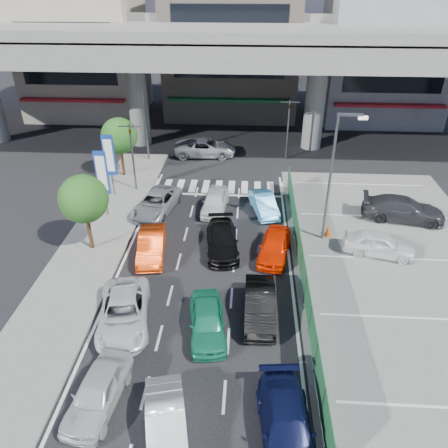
# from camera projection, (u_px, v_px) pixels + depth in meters

# --- Properties ---
(ground) EXTENTS (120.00, 120.00, 0.00)m
(ground) POSITION_uv_depth(u_px,v_px,m) (201.00, 297.00, 22.60)
(ground) COLOR black
(ground) RESTS_ON ground
(parking_lot) EXTENTS (12.00, 28.00, 0.06)m
(parking_lot) POSITION_uv_depth(u_px,v_px,m) (406.00, 280.00, 23.71)
(parking_lot) COLOR #5F5F5D
(parking_lot) RESTS_ON ground
(sidewalk_left) EXTENTS (4.00, 30.00, 0.12)m
(sidewalk_left) POSITION_uv_depth(u_px,v_px,m) (93.00, 248.00, 26.37)
(sidewalk_left) COLOR #5F5F5D
(sidewalk_left) RESTS_ON ground
(fence_run) EXTENTS (0.16, 22.00, 1.80)m
(fence_run) POSITION_uv_depth(u_px,v_px,m) (303.00, 275.00, 22.71)
(fence_run) COLOR #216137
(fence_run) RESTS_ON ground
(expressway) EXTENTS (64.00, 14.00, 10.75)m
(expressway) POSITION_uv_depth(u_px,v_px,m) (226.00, 47.00, 36.94)
(expressway) COLOR slate
(expressway) RESTS_ON ground
(building_west) EXTENTS (12.00, 10.90, 13.00)m
(building_west) POSITION_uv_depth(u_px,v_px,m) (85.00, 53.00, 47.50)
(building_west) COLOR gray
(building_west) RESTS_ON ground
(building_center) EXTENTS (14.00, 10.90, 15.00)m
(building_center) POSITION_uv_depth(u_px,v_px,m) (232.00, 43.00, 46.99)
(building_center) COLOR gray
(building_center) RESTS_ON ground
(building_east) EXTENTS (12.00, 10.90, 12.00)m
(building_east) POSITION_uv_depth(u_px,v_px,m) (382.00, 61.00, 46.06)
(building_east) COLOR slate
(building_east) RESTS_ON ground
(traffic_light_left) EXTENTS (1.60, 1.24, 5.20)m
(traffic_light_left) POSITION_uv_depth(u_px,v_px,m) (131.00, 141.00, 31.19)
(traffic_light_left) COLOR #595B60
(traffic_light_left) RESTS_ON ground
(traffic_light_right) EXTENTS (1.60, 1.24, 5.20)m
(traffic_light_right) POSITION_uv_depth(u_px,v_px,m) (289.00, 115.00, 36.56)
(traffic_light_right) COLOR #595B60
(traffic_light_right) RESTS_ON ground
(street_lamp_right) EXTENTS (1.65, 0.22, 8.00)m
(street_lamp_right) POSITION_uv_depth(u_px,v_px,m) (334.00, 169.00, 24.91)
(street_lamp_right) COLOR #595B60
(street_lamp_right) RESTS_ON ground
(street_lamp_left) EXTENTS (1.65, 0.22, 8.00)m
(street_lamp_left) POSITION_uv_depth(u_px,v_px,m) (146.00, 106.00, 35.90)
(street_lamp_left) COLOR #595B60
(street_lamp_left) RESTS_ON ground
(signboard_near) EXTENTS (0.80, 0.14, 4.70)m
(signboard_near) POSITION_uv_depth(u_px,v_px,m) (102.00, 175.00, 28.26)
(signboard_near) COLOR #595B60
(signboard_near) RESTS_ON ground
(signboard_far) EXTENTS (0.80, 0.14, 4.70)m
(signboard_far) POSITION_uv_depth(u_px,v_px,m) (109.00, 157.00, 30.85)
(signboard_far) COLOR #595B60
(signboard_far) RESTS_ON ground
(tree_near) EXTENTS (2.80, 2.80, 4.80)m
(tree_near) POSITION_uv_depth(u_px,v_px,m) (84.00, 199.00, 24.66)
(tree_near) COLOR #382314
(tree_near) RESTS_ON ground
(tree_far) EXTENTS (2.80, 2.80, 4.80)m
(tree_far) POSITION_uv_depth(u_px,v_px,m) (119.00, 136.00, 33.69)
(tree_far) COLOR #382314
(tree_far) RESTS_ON ground
(van_white_back_left) EXTENTS (2.13, 4.23, 1.38)m
(van_white_back_left) POSITION_uv_depth(u_px,v_px,m) (98.00, 391.00, 16.78)
(van_white_back_left) COLOR silver
(van_white_back_left) RESTS_ON ground
(hatch_white_back_mid) EXTENTS (2.30, 4.25, 1.33)m
(hatch_white_back_mid) POSITION_uv_depth(u_px,v_px,m) (166.00, 425.00, 15.58)
(hatch_white_back_mid) COLOR silver
(hatch_white_back_mid) RESTS_ON ground
(minivan_navy_back) EXTENTS (2.29, 4.78, 1.34)m
(minivan_navy_back) POSITION_uv_depth(u_px,v_px,m) (287.00, 427.00, 15.52)
(minivan_navy_back) COLOR #0C1034
(minivan_navy_back) RESTS_ON ground
(sedan_white_mid_left) EXTENTS (3.17, 5.30, 1.38)m
(sedan_white_mid_left) POSITION_uv_depth(u_px,v_px,m) (124.00, 312.00, 20.57)
(sedan_white_mid_left) COLOR silver
(sedan_white_mid_left) RESTS_ON ground
(taxi_teal_mid) EXTENTS (2.20, 4.24, 1.38)m
(taxi_teal_mid) POSITION_uv_depth(u_px,v_px,m) (207.00, 321.00, 20.08)
(taxi_teal_mid) COLOR #1A825E
(taxi_teal_mid) RESTS_ON ground
(hatch_black_mid_right) EXTENTS (1.48, 4.19, 1.38)m
(hatch_black_mid_right) POSITION_uv_depth(u_px,v_px,m) (260.00, 305.00, 21.01)
(hatch_black_mid_right) COLOR black
(hatch_black_mid_right) RESTS_ON ground
(taxi_orange_left) EXTENTS (1.96, 4.34, 1.38)m
(taxi_orange_left) POSITION_uv_depth(u_px,v_px,m) (152.00, 246.00, 25.46)
(taxi_orange_left) COLOR red
(taxi_orange_left) RESTS_ON ground
(sedan_black_mid) EXTENTS (2.35, 4.74, 1.32)m
(sedan_black_mid) POSITION_uv_depth(u_px,v_px,m) (222.00, 240.00, 25.98)
(sedan_black_mid) COLOR black
(sedan_black_mid) RESTS_ON ground
(taxi_orange_right) EXTENTS (2.35, 4.28, 1.38)m
(taxi_orange_right) POSITION_uv_depth(u_px,v_px,m) (275.00, 246.00, 25.40)
(taxi_orange_right) COLOR #F72500
(taxi_orange_right) RESTS_ON ground
(wagon_silver_front_left) EXTENTS (3.21, 5.22, 1.35)m
(wagon_silver_front_left) POSITION_uv_depth(u_px,v_px,m) (157.00, 203.00, 30.01)
(wagon_silver_front_left) COLOR #939499
(wagon_silver_front_left) RESTS_ON ground
(sedan_white_front_mid) EXTENTS (1.92, 4.16, 1.38)m
(sedan_white_front_mid) POSITION_uv_depth(u_px,v_px,m) (215.00, 201.00, 30.20)
(sedan_white_front_mid) COLOR silver
(sedan_white_front_mid) RESTS_ON ground
(kei_truck_front_right) EXTENTS (2.21, 4.05, 1.27)m
(kei_truck_front_right) POSITION_uv_depth(u_px,v_px,m) (264.00, 204.00, 29.97)
(kei_truck_front_right) COLOR #57B7F2
(kei_truck_front_right) RESTS_ON ground
(crossing_wagon_silver) EXTENTS (5.52, 2.72, 1.51)m
(crossing_wagon_silver) POSITION_uv_depth(u_px,v_px,m) (205.00, 148.00, 38.79)
(crossing_wagon_silver) COLOR #A4A6AC
(crossing_wagon_silver) RESTS_ON ground
(parked_sedan_white) EXTENTS (4.42, 2.57, 1.41)m
(parked_sedan_white) POSITION_uv_depth(u_px,v_px,m) (380.00, 244.00, 25.48)
(parked_sedan_white) COLOR white
(parked_sedan_white) RESTS_ON parking_lot
(parked_sedan_dgrey) EXTENTS (5.62, 3.10, 1.54)m
(parked_sedan_dgrey) POSITION_uv_depth(u_px,v_px,m) (403.00, 209.00, 28.96)
(parked_sedan_dgrey) COLOR #2D2E32
(parked_sedan_dgrey) RESTS_ON parking_lot
(traffic_cone) EXTENTS (0.49, 0.49, 0.78)m
(traffic_cone) POSITION_uv_depth(u_px,v_px,m) (328.00, 230.00, 27.36)
(traffic_cone) COLOR #F54C0D
(traffic_cone) RESTS_ON parking_lot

